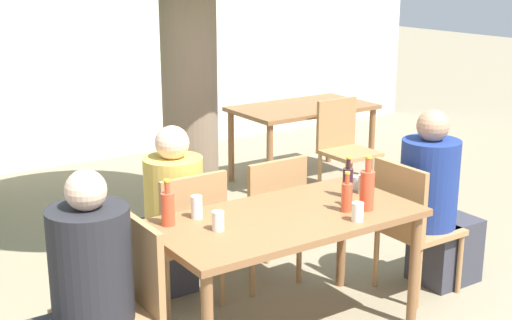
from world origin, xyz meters
TOP-DOWN VIEW (x-y plane):
  - cafe_building_wall at (0.00, 4.25)m, footprint 10.00×0.08m
  - dining_table_front at (0.00, 0.00)m, footprint 1.52×0.77m
  - dining_table_back at (1.96, 2.41)m, footprint 1.36×0.78m
  - patio_chair_0 at (-0.99, 0.00)m, footprint 0.44×0.44m
  - patio_chair_1 at (0.99, 0.00)m, footprint 0.44×0.44m
  - patio_chair_2 at (-0.30, 0.62)m, footprint 0.44×0.44m
  - patio_chair_3 at (0.30, 0.62)m, footprint 0.44×0.44m
  - patio_chair_4 at (1.96, 1.78)m, footprint 0.44×0.44m
  - person_seated_0 at (-1.22, -0.00)m, footprint 0.60×0.39m
  - person_seated_1 at (1.22, -0.00)m, footprint 0.59×0.38m
  - person_seated_2 at (-0.30, 0.85)m, footprint 0.37×0.58m
  - soda_bottle_0 at (0.44, -0.18)m, footprint 0.08×0.08m
  - wine_bottle_1 at (0.50, 0.06)m, footprint 0.06×0.06m
  - soda_bottle_2 at (-0.61, 0.23)m, footprint 0.07×0.07m
  - soda_bottle_3 at (0.32, -0.14)m, footprint 0.06×0.06m
  - drinking_glass_0 at (-0.43, 0.24)m, footprint 0.06×0.06m
  - drinking_glass_1 at (0.27, -0.29)m, footprint 0.07×0.07m
  - drinking_glass_2 at (-0.43, 0.01)m, footprint 0.06×0.06m
  - drinking_glass_3 at (0.64, 0.14)m, footprint 0.07×0.07m
  - drinking_glass_4 at (0.62, 0.05)m, footprint 0.06×0.06m

SIDE VIEW (x-z plane):
  - patio_chair_0 at x=-0.99m, z-range 0.06..0.95m
  - patio_chair_1 at x=0.99m, z-range 0.06..0.95m
  - patio_chair_2 at x=-0.30m, z-range 0.06..0.95m
  - patio_chair_3 at x=0.30m, z-range 0.06..0.95m
  - patio_chair_4 at x=1.96m, z-range 0.06..0.95m
  - person_seated_2 at x=-0.30m, z-range -0.06..1.09m
  - person_seated_0 at x=-1.22m, z-range -0.05..1.14m
  - person_seated_1 at x=1.22m, z-range -0.06..1.15m
  - dining_table_back at x=1.96m, z-range 0.28..1.02m
  - dining_table_front at x=0.00m, z-range 0.28..1.03m
  - drinking_glass_3 at x=0.64m, z-range 0.74..0.82m
  - drinking_glass_2 at x=-0.43m, z-range 0.74..0.85m
  - drinking_glass_1 at x=0.27m, z-range 0.74..0.85m
  - drinking_glass_4 at x=0.62m, z-range 0.74..0.86m
  - drinking_glass_0 at x=-0.43m, z-range 0.74..0.87m
  - soda_bottle_3 at x=0.32m, z-range 0.71..0.95m
  - wine_bottle_1 at x=0.50m, z-range 0.71..0.96m
  - soda_bottle_2 at x=-0.61m, z-range 0.71..0.97m
  - soda_bottle_0 at x=0.44m, z-range 0.71..1.02m
  - cafe_building_wall at x=0.00m, z-range 0.00..2.80m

